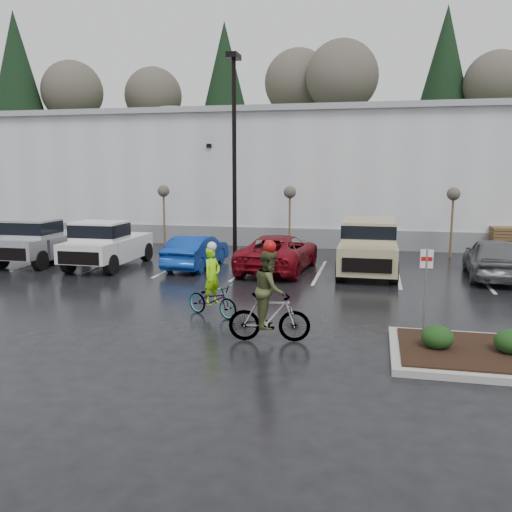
% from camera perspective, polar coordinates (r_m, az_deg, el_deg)
% --- Properties ---
extents(ground, '(120.00, 120.00, 0.00)m').
position_cam_1_polar(ground, '(13.87, 1.22, -7.83)').
color(ground, black).
rests_on(ground, ground).
extents(warehouse, '(60.50, 15.50, 7.20)m').
position_cam_1_polar(warehouse, '(35.09, 8.36, 8.50)').
color(warehouse, silver).
rests_on(warehouse, ground).
extents(wooded_ridge, '(80.00, 25.00, 6.00)m').
position_cam_1_polar(wooded_ridge, '(58.07, 10.03, 8.10)').
color(wooded_ridge, '#203716').
rests_on(wooded_ridge, ground).
extents(lamppost, '(0.50, 1.00, 9.22)m').
position_cam_1_polar(lamppost, '(25.90, -2.31, 12.84)').
color(lamppost, black).
rests_on(lamppost, ground).
extents(sapling_west, '(0.60, 0.60, 3.20)m').
position_cam_1_polar(sapling_west, '(28.10, -9.71, 6.41)').
color(sapling_west, '#4E331F').
rests_on(sapling_west, ground).
extents(sapling_mid, '(0.60, 0.60, 3.20)m').
position_cam_1_polar(sapling_mid, '(26.36, 3.58, 6.34)').
color(sapling_mid, '#4E331F').
rests_on(sapling_mid, ground).
extents(sapling_east, '(0.60, 0.60, 3.20)m').
position_cam_1_polar(sapling_east, '(26.26, 20.06, 5.79)').
color(sapling_east, '#4E331F').
rests_on(sapling_east, ground).
extents(pallet_stack_a, '(1.20, 1.20, 1.35)m').
position_cam_1_polar(pallet_stack_a, '(27.85, 24.66, 1.42)').
color(pallet_stack_a, '#4E331F').
rests_on(pallet_stack_a, ground).
extents(shrub_a, '(0.70, 0.70, 0.52)m').
position_cam_1_polar(shrub_a, '(12.63, 18.57, -8.11)').
color(shrub_a, black).
rests_on(shrub_a, curb_island).
extents(shrub_b, '(0.70, 0.70, 0.52)m').
position_cam_1_polar(shrub_b, '(12.89, 25.27, -8.18)').
color(shrub_b, black).
rests_on(shrub_b, curb_island).
extents(fire_lane_sign, '(0.30, 0.05, 2.20)m').
position_cam_1_polar(fire_lane_sign, '(13.53, 17.42, -2.56)').
color(fire_lane_sign, gray).
rests_on(fire_lane_sign, ground).
extents(pickup_silver, '(2.10, 5.20, 1.96)m').
position_cam_1_polar(pickup_silver, '(25.27, -21.27, 1.61)').
color(pickup_silver, '#B6B8BE').
rests_on(pickup_silver, ground).
extents(pickup_white, '(2.10, 5.20, 1.96)m').
position_cam_1_polar(pickup_white, '(23.38, -15.02, 1.35)').
color(pickup_white, silver).
rests_on(pickup_white, ground).
extents(car_blue, '(1.65, 4.20, 1.36)m').
position_cam_1_polar(car_blue, '(22.36, -6.29, 0.49)').
color(car_blue, '#0D3595').
rests_on(car_blue, ground).
extents(car_red, '(2.81, 5.42, 1.46)m').
position_cam_1_polar(car_red, '(21.60, 2.40, 0.36)').
color(car_red, maroon).
rests_on(car_red, ground).
extents(suv_tan, '(2.20, 5.10, 2.06)m').
position_cam_1_polar(suv_tan, '(21.46, 11.73, 0.92)').
color(suv_tan, tan).
rests_on(suv_tan, ground).
extents(car_grey, '(2.08, 4.64, 1.55)m').
position_cam_1_polar(car_grey, '(21.89, 23.70, -0.19)').
color(car_grey, slate).
rests_on(car_grey, ground).
extents(cyclist_hivis, '(1.81, 1.26, 2.09)m').
position_cam_1_polar(cyclist_hivis, '(15.06, -4.61, -3.90)').
color(cyclist_hivis, '#3F3F44').
rests_on(cyclist_hivis, ground).
extents(cyclist_olive, '(1.93, 0.95, 2.43)m').
position_cam_1_polar(cyclist_olive, '(12.82, 1.42, -5.19)').
color(cyclist_olive, '#3F3F44').
rests_on(cyclist_olive, ground).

